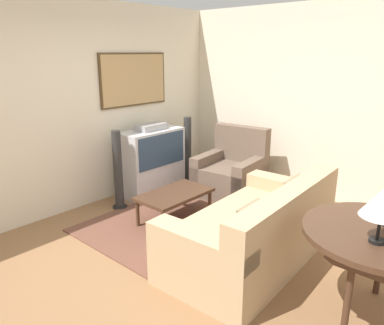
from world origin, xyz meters
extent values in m
plane|color=#8E6642|center=(0.00, 0.00, 0.00)|extent=(12.00, 12.00, 0.00)
cube|color=beige|center=(0.00, 2.13, 1.35)|extent=(12.00, 0.06, 2.70)
cube|color=#4C381E|center=(1.13, 2.08, 1.66)|extent=(1.19, 0.03, 0.75)
cube|color=tan|center=(1.13, 2.07, 1.66)|extent=(1.14, 0.01, 0.70)
cube|color=beige|center=(2.63, 0.00, 1.35)|extent=(0.06, 12.00, 2.70)
cube|color=brown|center=(0.70, 0.82, 0.01)|extent=(2.31, 1.60, 0.01)
cube|color=silver|center=(1.13, 1.76, 0.22)|extent=(0.97, 0.44, 0.43)
cube|color=silver|center=(1.13, 1.76, 0.70)|extent=(0.97, 0.44, 0.53)
cube|color=#2D425B|center=(1.13, 1.53, 0.70)|extent=(0.87, 0.01, 0.46)
cube|color=#9E9EA3|center=(1.13, 1.76, 1.00)|extent=(0.44, 0.24, 0.09)
cube|color=tan|center=(0.50, -0.38, 0.23)|extent=(2.00, 1.09, 0.46)
cube|color=tan|center=(0.52, -0.77, 0.65)|extent=(1.96, 0.32, 0.38)
cube|color=tan|center=(1.36, -0.34, 0.31)|extent=(0.29, 1.01, 0.62)
cube|color=tan|center=(-0.35, -0.43, 0.31)|extent=(0.29, 1.01, 0.62)
cube|color=#877154|center=(0.95, -0.62, 0.63)|extent=(0.37, 0.14, 0.34)
cube|color=#877154|center=(0.08, -0.66, 0.63)|extent=(0.37, 0.14, 0.34)
cube|color=brown|center=(1.81, 0.83, 0.23)|extent=(0.94, 0.94, 0.45)
cube|color=brown|center=(2.15, 0.86, 0.72)|extent=(0.27, 0.87, 0.53)
cube|color=brown|center=(1.77, 1.17, 0.30)|extent=(0.87, 0.25, 0.59)
cube|color=brown|center=(1.84, 0.48, 0.30)|extent=(0.87, 0.25, 0.59)
cube|color=#472D1E|center=(0.63, 0.81, 0.36)|extent=(0.93, 0.54, 0.04)
cylinder|color=#472D1E|center=(0.21, 0.58, 0.17)|extent=(0.04, 0.04, 0.34)
cylinder|color=#472D1E|center=(1.04, 0.58, 0.17)|extent=(0.04, 0.04, 0.34)
cylinder|color=#472D1E|center=(0.21, 1.03, 0.17)|extent=(0.04, 0.04, 0.34)
cylinder|color=#472D1E|center=(1.04, 1.03, 0.17)|extent=(0.04, 0.04, 0.34)
cylinder|color=#472D1E|center=(0.36, -1.60, 0.75)|extent=(1.14, 1.14, 0.04)
cube|color=#472D1E|center=(0.36, -1.60, 0.68)|extent=(0.96, 0.45, 0.08)
cylinder|color=#472D1E|center=(-0.04, -1.54, 0.36)|extent=(0.05, 0.05, 0.72)
cylinder|color=#472D1E|center=(0.75, -1.54, 0.36)|extent=(0.05, 0.05, 0.72)
cylinder|color=black|center=(0.16, -1.62, 0.78)|extent=(0.11, 0.11, 0.02)
cylinder|color=black|center=(0.16, -1.62, 0.96)|extent=(0.02, 0.02, 0.34)
cone|color=white|center=(0.16, -1.62, 1.07)|extent=(0.29, 0.29, 0.21)
cylinder|color=black|center=(0.44, 1.67, 0.01)|extent=(0.20, 0.20, 0.02)
cylinder|color=#2D2D2D|center=(0.44, 1.67, 0.54)|extent=(0.12, 0.12, 1.07)
cylinder|color=black|center=(1.82, 1.67, 0.01)|extent=(0.20, 0.20, 0.02)
cylinder|color=#2D2D2D|center=(1.82, 1.67, 0.54)|extent=(0.12, 0.12, 1.07)
camera|label=1|loc=(-2.45, -2.21, 2.05)|focal=35.00mm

